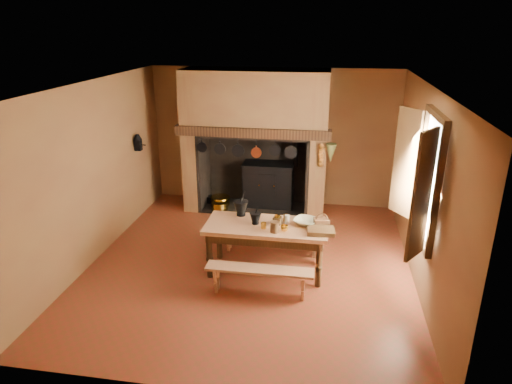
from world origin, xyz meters
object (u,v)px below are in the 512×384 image
bench_front (259,275)px  mixing_bowl (306,222)px  iron_range (269,184)px  work_table (266,232)px  coffee_grinder (277,220)px  wicker_basket (321,222)px

bench_front → mixing_bowl: 1.09m
iron_range → work_table: bearing=-83.1°
work_table → coffee_grinder: bearing=14.9°
iron_range → coffee_grinder: bearing=-79.6°
bench_front → wicker_basket: (0.81, 0.74, 0.54)m
work_table → coffee_grinder: coffee_grinder is taller
mixing_bowl → wicker_basket: bearing=-8.2°
coffee_grinder → mixing_bowl: size_ratio=0.51×
coffee_grinder → wicker_basket: 0.65m
wicker_basket → bench_front: bearing=-148.4°
bench_front → mixing_bowl: bearing=53.1°
work_table → mixing_bowl: (0.58, 0.11, 0.17)m
iron_range → mixing_bowl: (0.90, -2.55, 0.35)m
bench_front → mixing_bowl: (0.58, 0.77, 0.51)m
iron_range → bench_front: bearing=-84.4°
mixing_bowl → bench_front: bearing=-126.9°
work_table → mixing_bowl: mixing_bowl is taller
bench_front → iron_range: bearing=95.6°
work_table → wicker_basket: size_ratio=7.49×
coffee_grinder → wicker_basket: (0.65, 0.03, 0.00)m
work_table → mixing_bowl: 0.61m
iron_range → work_table: size_ratio=0.88×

